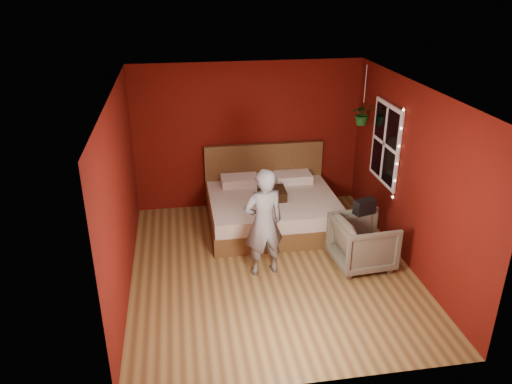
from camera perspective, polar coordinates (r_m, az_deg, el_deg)
floor at (r=7.37m, az=1.74°, el=-8.64°), size 4.50×4.50×0.00m
room_walls at (r=6.61m, az=1.92°, el=3.70°), size 4.04×4.54×2.62m
window at (r=8.06m, az=14.57°, el=5.36°), size 0.05×0.97×1.27m
fairy_lights at (r=7.60m, az=15.91°, el=4.08°), size 0.04×0.04×1.45m
bed at (r=8.46m, az=1.80°, el=-1.69°), size 2.13×1.81×1.17m
person at (r=6.88m, az=0.87°, el=-3.54°), size 0.64×0.49×1.58m
armchair at (r=7.41m, az=12.10°, el=-5.63°), size 0.88×0.86×0.75m
handbag at (r=7.35m, az=12.30°, el=-1.65°), size 0.34×0.23×0.22m
throw_pillow at (r=8.21m, az=1.85°, el=-0.18°), size 0.45×0.45×0.16m
hanging_plant at (r=8.52m, az=12.10°, el=8.74°), size 0.40×0.37×0.99m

